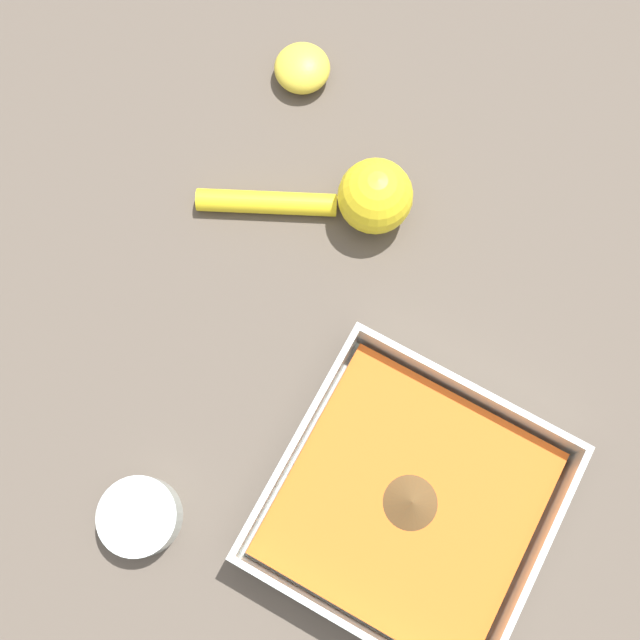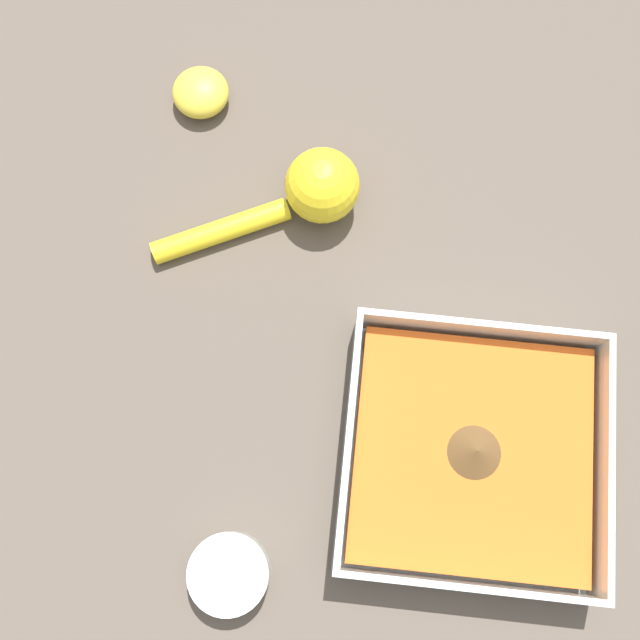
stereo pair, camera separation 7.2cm
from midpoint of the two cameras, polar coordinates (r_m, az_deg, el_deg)
The scene contains 5 objects.
ground_plane at distance 0.73m, azimuth 5.87°, elevation -13.11°, with size 4.00×4.00×0.00m, color brown.
square_dish at distance 0.72m, azimuth 8.64°, elevation -10.61°, with size 0.24×0.24×0.06m.
spice_bowl at distance 0.72m, azimuth -9.84°, elevation -19.03°, with size 0.07×0.07×0.03m.
lemon_squeezer at distance 0.76m, azimuth -3.72°, elevation 9.17°, with size 0.13×0.21×0.08m.
lemon_half at distance 0.85m, azimuth -11.56°, elevation 16.21°, with size 0.06×0.06×0.03m.
Camera 2 is at (0.04, -0.10, 0.73)m, focal length 42.00 mm.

